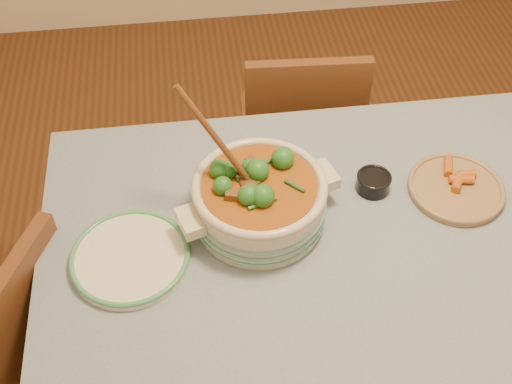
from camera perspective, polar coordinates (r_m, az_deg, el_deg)
dining_table at (r=1.62m, az=11.86°, el=-7.43°), size 1.68×1.08×0.76m
stew_casserole at (r=1.52m, az=0.28°, el=-0.49°), size 0.41×0.39×0.38m
white_plate at (r=1.52m, az=-11.13°, el=-5.72°), size 0.31×0.31×0.02m
condiment_bowl at (r=1.66m, az=10.40°, el=0.91°), size 0.09×0.09×0.05m
fried_plate at (r=1.71m, az=17.38°, el=0.40°), size 0.29×0.29×0.04m
chair_far at (r=2.24m, az=3.93°, el=5.54°), size 0.41×0.41×0.83m
chair_left at (r=1.84m, az=-21.10°, el=-12.60°), size 0.50×0.50×0.81m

